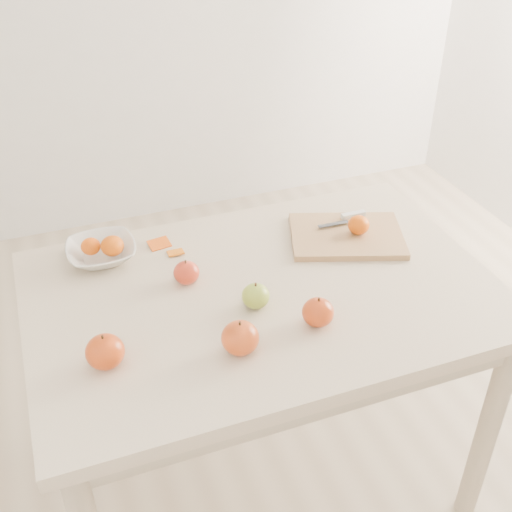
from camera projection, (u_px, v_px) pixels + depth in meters
name	position (u px, v px, depth m)	size (l,w,h in m)	color
ground	(261.00, 472.00, 2.08)	(3.50, 3.50, 0.00)	#C6B293
table	(263.00, 318.00, 1.71)	(1.20, 0.80, 0.75)	beige
cutting_board	(347.00, 236.00, 1.85)	(0.32, 0.23, 0.02)	tan
board_tangerine	(359.00, 225.00, 1.83)	(0.06, 0.06, 0.05)	#D55307
fruit_bowl	(101.00, 252.00, 1.76)	(0.19, 0.19, 0.05)	silver
bowl_tangerine_near	(91.00, 246.00, 1.75)	(0.05, 0.05, 0.05)	#E84A08
bowl_tangerine_far	(112.00, 246.00, 1.74)	(0.06, 0.06, 0.06)	#E15F07
orange_peel_a	(159.00, 245.00, 1.82)	(0.06, 0.04, 0.00)	#E2560F
orange_peel_b	(176.00, 253.00, 1.79)	(0.04, 0.04, 0.00)	orange
paring_knife	(350.00, 216.00, 1.91)	(0.17, 0.05, 0.01)	white
apple_green	(256.00, 296.00, 1.58)	(0.07, 0.07, 0.06)	olive
apple_red_b	(105.00, 352.00, 1.40)	(0.09, 0.09, 0.08)	maroon
apple_red_a	(186.00, 273.00, 1.66)	(0.07, 0.07, 0.06)	maroon
apple_red_c	(240.00, 338.00, 1.44)	(0.09, 0.09, 0.08)	#A0200F
apple_red_e	(318.00, 312.00, 1.52)	(0.08, 0.08, 0.07)	maroon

